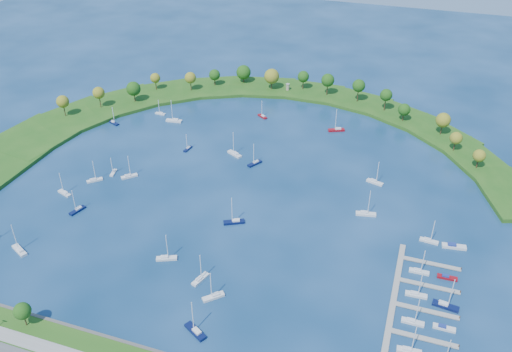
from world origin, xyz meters
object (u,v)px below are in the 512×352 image
(moored_boat_0, at_px, (19,250))
(docked_boat_11, at_px, (454,246))
(dock_system, at_px, (412,321))
(moored_boat_3, at_px, (195,331))
(moored_boat_16, at_px, (366,213))
(moored_boat_1, at_px, (160,113))
(docked_boat_6, at_px, (416,294))
(moored_boat_20, at_px, (234,221))
(moored_boat_17, at_px, (262,116))
(moored_boat_5, at_px, (200,278))
(moored_boat_4, at_px, (77,210))
(docked_boat_8, at_px, (419,271))
(moored_boat_12, at_px, (375,182))
(moored_boat_15, at_px, (188,148))
(docked_boat_4, at_px, (413,321))
(docked_boat_7, at_px, (445,305))
(docked_boat_5, at_px, (444,328))
(moored_boat_9, at_px, (255,163))
(moored_boat_10, at_px, (214,296))
(docked_boat_10, at_px, (429,240))
(moored_boat_13, at_px, (64,193))
(moored_boat_19, at_px, (174,120))
(moored_boat_7, at_px, (114,122))
(moored_boat_14, at_px, (94,180))
(moored_boat_8, at_px, (113,172))
(moored_boat_18, at_px, (129,176))
(moored_boat_11, at_px, (166,258))
(harbor_tower, at_px, (288,87))
(moored_boat_21, at_px, (235,154))

(moored_boat_0, distance_m, docked_boat_11, 178.08)
(dock_system, height_order, docked_boat_11, docked_boat_11)
(moored_boat_3, relative_size, moored_boat_16, 1.05)
(moored_boat_1, height_order, docked_boat_6, docked_boat_6)
(docked_boat_6, bearing_deg, moored_boat_20, 163.89)
(dock_system, bearing_deg, moored_boat_17, 126.44)
(dock_system, relative_size, docked_boat_6, 7.01)
(moored_boat_5, relative_size, moored_boat_20, 0.89)
(moored_boat_4, xyz_separation_m, docked_boat_6, (149.25, -4.51, -0.00))
(docked_boat_8, bearing_deg, moored_boat_0, -165.96)
(moored_boat_12, height_order, moored_boat_15, moored_boat_12)
(moored_boat_20, distance_m, docked_boat_6, 81.50)
(docked_boat_4, bearing_deg, docked_boat_7, 47.97)
(moored_boat_17, bearing_deg, docked_boat_5, 163.52)
(moored_boat_15, distance_m, moored_boat_17, 56.51)
(moored_boat_4, xyz_separation_m, moored_boat_20, (70.07, 14.82, 0.05))
(moored_boat_9, xyz_separation_m, moored_boat_16, (61.17, -25.15, 0.03))
(moored_boat_10, bearing_deg, moored_boat_3, 46.90)
(moored_boat_1, height_order, moored_boat_4, moored_boat_4)
(docked_boat_10, bearing_deg, moored_boat_13, -167.78)
(moored_boat_10, height_order, docked_boat_7, docked_boat_7)
(moored_boat_19, bearing_deg, moored_boat_7, 16.66)
(moored_boat_13, bearing_deg, moored_boat_10, 176.54)
(moored_boat_3, distance_m, moored_boat_5, 25.58)
(moored_boat_13, distance_m, docked_boat_4, 165.47)
(docked_boat_8, bearing_deg, docked_boat_5, -68.65)
(moored_boat_0, xyz_separation_m, docked_boat_11, (167.63, 60.11, -0.22))
(moored_boat_10, height_order, moored_boat_13, moored_boat_10)
(moored_boat_0, relative_size, moored_boat_1, 1.40)
(moored_boat_4, distance_m, docked_boat_11, 164.11)
(moored_boat_9, xyz_separation_m, moored_boat_14, (-69.27, -40.53, -0.03))
(docked_boat_4, bearing_deg, moored_boat_20, 157.49)
(moored_boat_13, bearing_deg, moored_boat_0, 120.25)
(moored_boat_12, bearing_deg, docked_boat_5, -49.96)
(moored_boat_8, relative_size, moored_boat_20, 0.69)
(moored_boat_0, distance_m, moored_boat_9, 117.94)
(moored_boat_13, height_order, docked_boat_11, moored_boat_13)
(docked_boat_4, bearing_deg, moored_boat_18, 160.43)
(moored_boat_18, bearing_deg, moored_boat_11, -91.39)
(harbor_tower, height_order, moored_boat_21, moored_boat_21)
(moored_boat_10, xyz_separation_m, moored_boat_18, (-71.44, 62.30, -0.01))
(harbor_tower, relative_size, moored_boat_12, 0.35)
(docked_boat_11, bearing_deg, moored_boat_7, 156.88)
(moored_boat_13, xyz_separation_m, moored_boat_19, (15.26, 85.37, 0.07))
(moored_boat_4, xyz_separation_m, moored_boat_8, (-1.85, 33.26, -0.06))
(dock_system, distance_m, docked_boat_4, 0.82)
(moored_boat_7, relative_size, moored_boat_20, 0.80)
(moored_boat_13, distance_m, moored_boat_18, 31.33)
(moored_boat_20, xyz_separation_m, docked_boat_4, (79.18, -33.16, -0.06))
(moored_boat_1, xyz_separation_m, moored_boat_21, (60.17, -31.23, 0.10))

